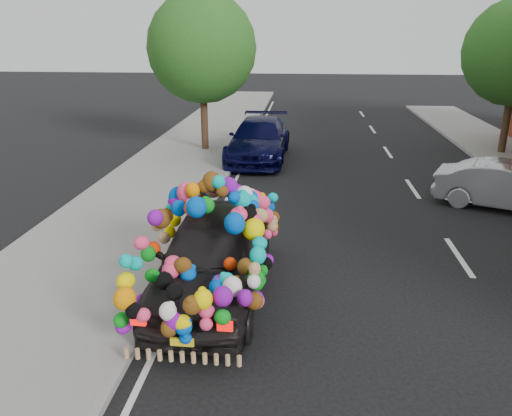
{
  "coord_description": "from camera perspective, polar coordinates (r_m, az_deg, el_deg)",
  "views": [
    {
      "loc": [
        0.15,
        -10.21,
        4.61
      ],
      "look_at": [
        -0.86,
        0.44,
        0.82
      ],
      "focal_mm": 35.0,
      "sensor_mm": 36.0,
      "label": 1
    }
  ],
  "objects": [
    {
      "name": "lane_markings",
      "position": [
        11.71,
        22.16,
        -5.16
      ],
      "size": [
        6.0,
        50.0,
        0.01
      ],
      "primitive_type": null,
      "color": "silver",
      "rests_on": "ground"
    },
    {
      "name": "sidewalk",
      "position": [
        12.02,
        -16.77,
        -3.6
      ],
      "size": [
        4.0,
        60.0,
        0.12
      ],
      "primitive_type": "cube",
      "color": "gray",
      "rests_on": "ground"
    },
    {
      "name": "tree_near_sidewalk",
      "position": [
        20.11,
        -6.2,
        17.73
      ],
      "size": [
        4.2,
        4.2,
        6.13
      ],
      "color": "#332114",
      "rests_on": "ground"
    },
    {
      "name": "navy_sedan",
      "position": [
        19.08,
        0.35,
        7.85
      ],
      "size": [
        2.3,
        5.27,
        1.51
      ],
      "primitive_type": "imported",
      "rotation": [
        0.0,
        0.0,
        -0.04
      ],
      "color": "black",
      "rests_on": "ground"
    },
    {
      "name": "plush_art_car",
      "position": [
        9.0,
        -5.0,
        -3.36
      ],
      "size": [
        2.27,
        4.75,
        2.19
      ],
      "rotation": [
        0.0,
        0.0,
        -0.02
      ],
      "color": "black",
      "rests_on": "ground"
    },
    {
      "name": "silver_hatchback",
      "position": [
        15.22,
        26.96,
        2.2
      ],
      "size": [
        4.06,
        2.77,
        1.27
      ],
      "primitive_type": "imported",
      "rotation": [
        0.0,
        0.0,
        1.16
      ],
      "color": "#A2A5A9",
      "rests_on": "ground"
    },
    {
      "name": "ground",
      "position": [
        11.2,
        4.2,
        -4.85
      ],
      "size": [
        100.0,
        100.0,
        0.0
      ],
      "primitive_type": "plane",
      "color": "black",
      "rests_on": "ground"
    },
    {
      "name": "kerb",
      "position": [
        11.45,
        -7.66,
        -4.06
      ],
      "size": [
        0.15,
        60.0,
        0.13
      ],
      "primitive_type": "cube",
      "color": "gray",
      "rests_on": "ground"
    }
  ]
}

